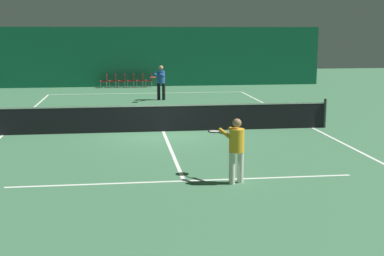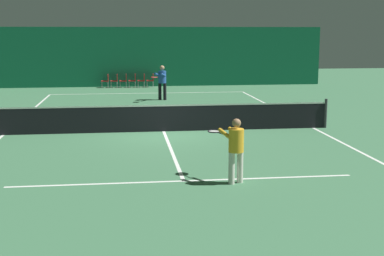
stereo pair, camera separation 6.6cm
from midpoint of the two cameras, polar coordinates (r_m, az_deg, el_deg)
ground_plane at (r=18.95m, az=-3.19°, el=-0.37°), size 60.00×60.00×0.00m
backdrop_curtain at (r=34.43m, az=-5.23°, el=7.57°), size 23.00×0.12×3.76m
court_line_baseline_far at (r=30.70m, az=-4.87°, el=3.72°), size 11.00×0.10×0.00m
court_line_service_far at (r=25.25m, az=-4.29°, el=2.31°), size 8.25×0.10×0.00m
court_line_service_near at (r=12.74m, az=-1.01°, el=-5.67°), size 8.25×0.10×0.00m
court_line_sideline_left at (r=19.34m, az=-19.66°, el=-0.74°), size 0.10×23.80×0.00m
court_line_sideline_right at (r=20.11m, az=12.64°, el=0.02°), size 0.10×23.80×0.00m
court_line_centre at (r=18.95m, az=-3.19°, el=-0.36°), size 0.10×12.80×0.00m
tennis_net at (r=18.86m, az=-3.21°, el=1.15°), size 12.00×0.10×1.07m
player_near at (r=12.42m, az=4.50°, el=-1.87°), size 0.81×1.32×1.53m
player_far at (r=27.53m, az=-3.42°, el=5.14°), size 0.96×1.41×1.77m
courtside_chair_0 at (r=33.97m, az=-9.35°, el=5.08°), size 0.44×0.44×0.84m
courtside_chair_1 at (r=33.96m, az=-8.40°, el=5.10°), size 0.44×0.44×0.84m
courtside_chair_2 at (r=33.95m, az=-7.44°, el=5.13°), size 0.44×0.44×0.84m
courtside_chair_3 at (r=33.96m, az=-6.48°, el=5.15°), size 0.44×0.44×0.84m
courtside_chair_4 at (r=33.97m, az=-5.53°, el=5.17°), size 0.44×0.44×0.84m
courtside_chair_5 at (r=34.00m, az=-4.58°, el=5.19°), size 0.44×0.44×0.84m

